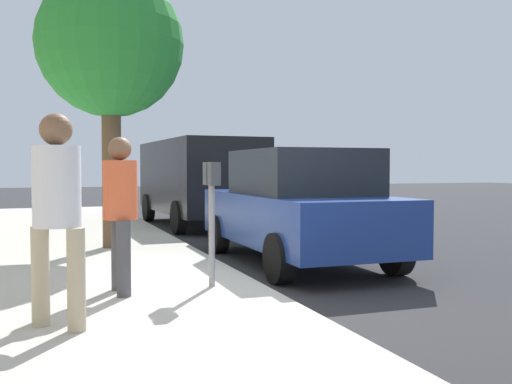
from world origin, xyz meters
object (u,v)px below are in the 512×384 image
Objects in this scene: parking_meter at (212,197)px; street_tree at (110,46)px; pedestrian_at_meter at (120,203)px; parked_van_far at (198,177)px; pedestrian_bystander at (57,202)px; parked_sedan_near at (298,206)px.

street_tree reaches higher than parking_meter.
pedestrian_at_meter is 0.32× the size of parked_van_far.
street_tree is at bearing 33.43° from pedestrian_bystander.
pedestrian_at_meter is 1.38m from pedestrian_bystander.
parking_meter is 4.44m from street_tree.
pedestrian_bystander is at bearing -120.88° from pedestrian_at_meter.
street_tree is (3.69, -0.31, 2.41)m from pedestrian_at_meter.
parking_meter is 2.75m from parked_sedan_near.
parking_meter is at bearing -169.19° from street_tree.
parked_van_far is 1.14× the size of street_tree.
pedestrian_bystander is at bearing 158.93° from parked_van_far.
parked_sedan_near is at bearing -123.71° from street_tree.
pedestrian_at_meter is at bearing 123.04° from parked_sedan_near.
pedestrian_at_meter is 3.53m from parked_sedan_near.
parked_van_far is 5.69m from street_tree.
parked_van_far reaches higher than pedestrian_bystander.
parking_meter is 0.32× the size of parked_sedan_near.
pedestrian_bystander is 0.34× the size of parked_van_far.
parked_sedan_near is 6.27m from parked_van_far.
parked_sedan_near is (1.92, -1.94, -0.27)m from parking_meter.
street_tree is at bearing 83.08° from pedestrian_at_meter.
parked_van_far is (8.18, -1.94, 0.09)m from parking_meter.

